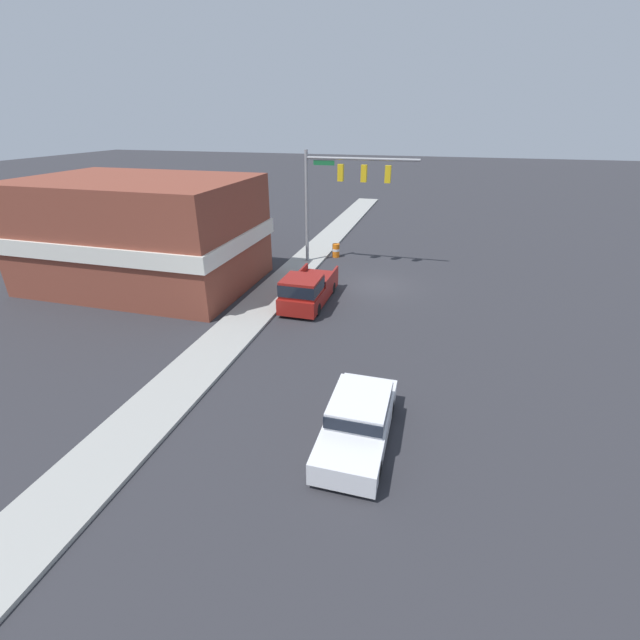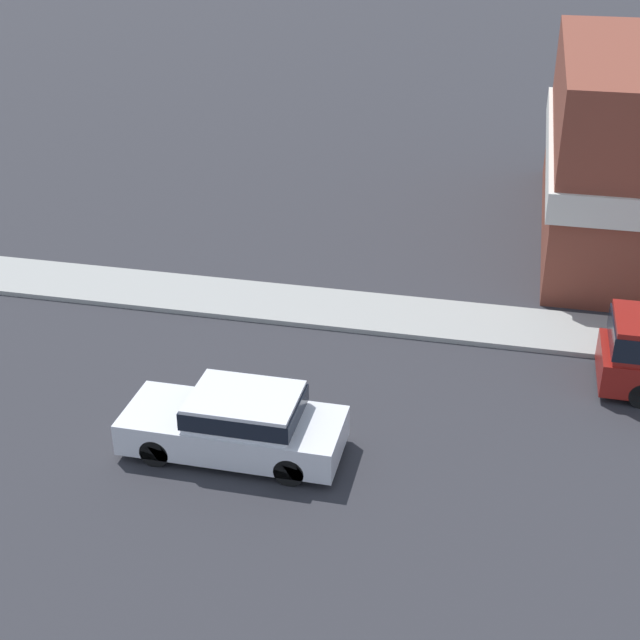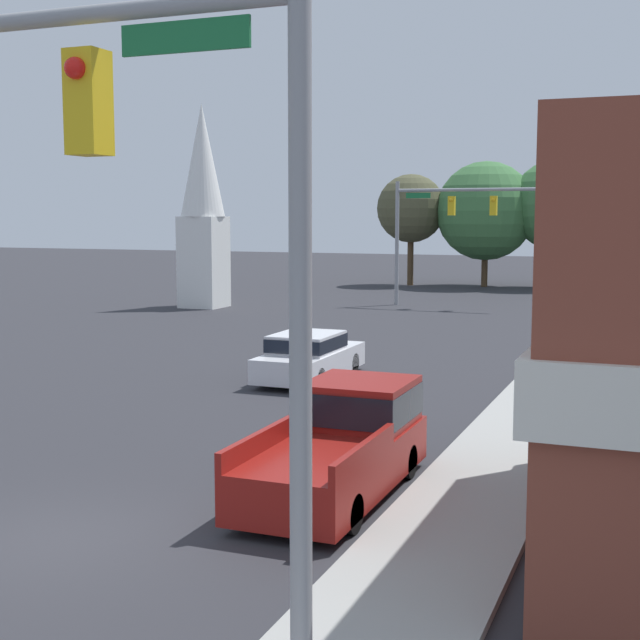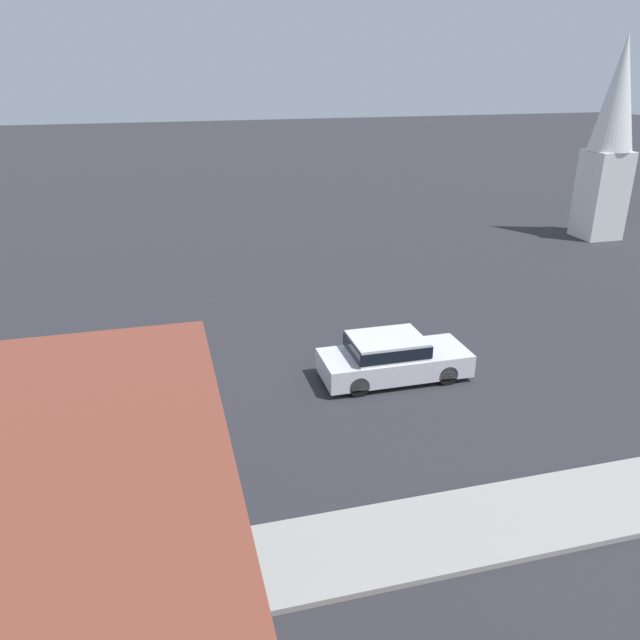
% 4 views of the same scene
% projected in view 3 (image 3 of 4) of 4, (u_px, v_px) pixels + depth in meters
% --- Properties ---
extents(ground_plane, '(200.00, 200.00, 0.00)m').
position_uv_depth(ground_plane, '(59.00, 539.00, 14.04)').
color(ground_plane, '#2D2D33').
extents(sidewalk_curb, '(2.40, 60.00, 0.14)m').
position_uv_depth(sidewalk_curb, '(408.00, 591.00, 11.94)').
color(sidewalk_curb, '#9E9E99').
rests_on(sidewalk_curb, ground).
extents(near_signal_assembly, '(7.42, 0.49, 7.58)m').
position_uv_depth(near_signal_assembly, '(81.00, 166.00, 9.12)').
color(near_signal_assembly, gray).
rests_on(near_signal_assembly, ground).
extents(far_signal_assembly, '(8.20, 0.49, 6.94)m').
position_uv_depth(far_signal_assembly, '(442.00, 215.00, 49.00)').
color(far_signal_assembly, gray).
rests_on(far_signal_assembly, ground).
extents(car_lead, '(1.94, 4.82, 1.49)m').
position_uv_depth(car_lead, '(309.00, 355.00, 27.49)').
color(car_lead, black).
rests_on(car_lead, ground).
extents(pickup_truck_parked, '(2.03, 5.27, 1.91)m').
position_uv_depth(pickup_truck_parked, '(344.00, 440.00, 16.52)').
color(pickup_truck_parked, black).
rests_on(pickup_truck_parked, ground).
extents(church_steeple, '(2.41, 2.41, 11.09)m').
position_uv_depth(church_steeple, '(203.00, 202.00, 48.61)').
color(church_steeple, white).
rests_on(church_steeple, ground).
extents(backdrop_tree_left_far, '(4.90, 4.90, 7.99)m').
position_uv_depth(backdrop_tree_left_far, '(411.00, 209.00, 63.89)').
color(backdrop_tree_left_far, '#4C3823').
rests_on(backdrop_tree_left_far, ground).
extents(backdrop_tree_left_mid, '(6.94, 6.94, 8.83)m').
position_uv_depth(backdrop_tree_left_mid, '(486.00, 211.00, 62.58)').
color(backdrop_tree_left_mid, '#4C3823').
rests_on(backdrop_tree_left_mid, ground).
extents(backdrop_tree_center, '(6.14, 6.14, 8.84)m').
position_uv_depth(backdrop_tree_center, '(556.00, 205.00, 61.19)').
color(backdrop_tree_center, '#4C3823').
rests_on(backdrop_tree_center, ground).
extents(backdrop_tree_right_mid, '(4.22, 4.22, 6.69)m').
position_uv_depth(backdrop_tree_right_mid, '(619.00, 222.00, 62.46)').
color(backdrop_tree_right_mid, '#4C3823').
rests_on(backdrop_tree_right_mid, ground).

